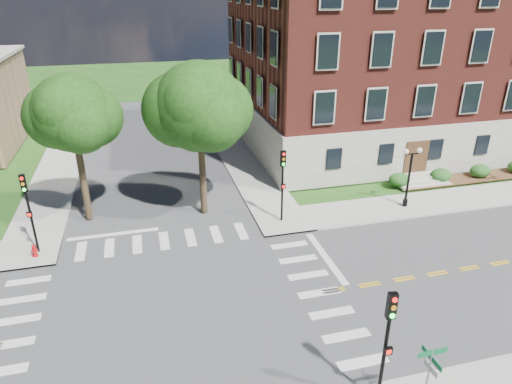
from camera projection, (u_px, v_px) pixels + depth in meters
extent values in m
plane|color=#214A15|center=(176.00, 317.00, 21.35)|extent=(160.00, 160.00, 0.00)
cube|color=#3D3D3F|center=(176.00, 317.00, 21.35)|extent=(90.00, 12.00, 0.01)
cube|color=#3D3D3F|center=(176.00, 317.00, 21.35)|extent=(12.00, 90.00, 0.01)
cube|color=#9E9B93|center=(481.00, 196.00, 33.42)|extent=(34.00, 3.50, 0.12)
cube|color=#9E9B93|center=(234.00, 148.00, 43.37)|extent=(3.50, 34.00, 0.12)
cube|color=#9E9B93|center=(61.00, 162.00, 39.82)|extent=(3.50, 34.00, 0.12)
cube|color=silver|center=(326.00, 258.00, 26.01)|extent=(0.40, 5.50, 0.00)
cube|color=#9E988B|center=(396.00, 117.00, 45.32)|extent=(30.00, 20.00, 4.20)
cube|color=maroon|center=(407.00, 32.00, 42.02)|extent=(29.55, 19.70, 11.80)
cube|color=#472D19|center=(416.00, 158.00, 35.72)|extent=(2.00, 0.10, 2.80)
cylinder|color=black|center=(84.00, 185.00, 29.18)|extent=(0.44, 0.44, 4.74)
sphere|color=#14390F|center=(72.00, 113.00, 27.23)|extent=(4.72, 4.72, 4.72)
cylinder|color=black|center=(203.00, 181.00, 30.14)|extent=(0.44, 0.44, 4.43)
sphere|color=#14390F|center=(199.00, 107.00, 28.07)|extent=(5.61, 5.61, 5.61)
cylinder|color=black|center=(383.00, 360.00, 16.19)|extent=(0.14, 0.14, 3.80)
cube|color=black|center=(392.00, 306.00, 15.20)|extent=(0.35, 0.26, 1.00)
cylinder|color=red|center=(395.00, 300.00, 14.95)|extent=(0.19, 0.08, 0.18)
cylinder|color=orange|center=(394.00, 308.00, 15.08)|extent=(0.19, 0.08, 0.18)
cylinder|color=#19E533|center=(392.00, 316.00, 15.22)|extent=(0.19, 0.08, 0.18)
cube|color=black|center=(388.00, 351.00, 15.78)|extent=(0.31, 0.16, 0.30)
cylinder|color=black|center=(282.00, 194.00, 29.11)|extent=(0.14, 0.14, 3.80)
cube|color=black|center=(283.00, 159.00, 28.12)|extent=(0.34, 0.25, 1.00)
cylinder|color=red|center=(284.00, 154.00, 27.87)|extent=(0.18, 0.07, 0.18)
cylinder|color=orange|center=(284.00, 159.00, 28.01)|extent=(0.18, 0.07, 0.18)
cylinder|color=#19E533|center=(284.00, 164.00, 28.14)|extent=(0.18, 0.07, 0.18)
cube|color=black|center=(283.00, 186.00, 28.71)|extent=(0.31, 0.15, 0.30)
cylinder|color=black|center=(32.00, 222.00, 25.60)|extent=(0.14, 0.14, 3.80)
cube|color=black|center=(23.00, 183.00, 24.61)|extent=(0.36, 0.28, 1.00)
cylinder|color=red|center=(21.00, 178.00, 24.36)|extent=(0.19, 0.09, 0.18)
cylinder|color=orange|center=(23.00, 184.00, 24.49)|extent=(0.19, 0.09, 0.18)
cylinder|color=#19E533|center=(24.00, 190.00, 24.63)|extent=(0.19, 0.09, 0.18)
cube|color=black|center=(29.00, 214.00, 25.19)|extent=(0.32, 0.18, 0.30)
cylinder|color=black|center=(405.00, 203.00, 31.73)|extent=(0.32, 0.32, 0.50)
cylinder|color=black|center=(408.00, 181.00, 31.05)|extent=(0.16, 0.16, 3.80)
cube|color=black|center=(412.00, 154.00, 30.25)|extent=(1.00, 0.06, 0.06)
sphere|color=white|center=(406.00, 152.00, 30.05)|extent=(0.36, 0.36, 0.36)
sphere|color=white|center=(419.00, 150.00, 30.28)|extent=(0.36, 0.36, 0.36)
cube|color=#0C6333|center=(433.00, 353.00, 15.03)|extent=(1.10, 0.03, 0.20)
cube|color=#0C6333|center=(432.00, 358.00, 15.13)|extent=(0.03, 1.10, 0.20)
cube|color=silver|center=(431.00, 368.00, 15.33)|extent=(0.03, 0.75, 0.25)
cylinder|color=#9B0B0C|center=(36.00, 255.00, 25.90)|extent=(0.32, 0.32, 0.10)
cylinder|color=#9B0B0C|center=(35.00, 252.00, 25.79)|extent=(0.22, 0.22, 0.60)
sphere|color=#9B0B0C|center=(33.00, 247.00, 25.66)|extent=(0.24, 0.24, 0.24)
cylinder|color=#9B0B0C|center=(34.00, 250.00, 25.76)|extent=(0.35, 0.12, 0.12)
cylinder|color=#9B0B0C|center=(34.00, 250.00, 25.76)|extent=(0.12, 0.35, 0.12)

